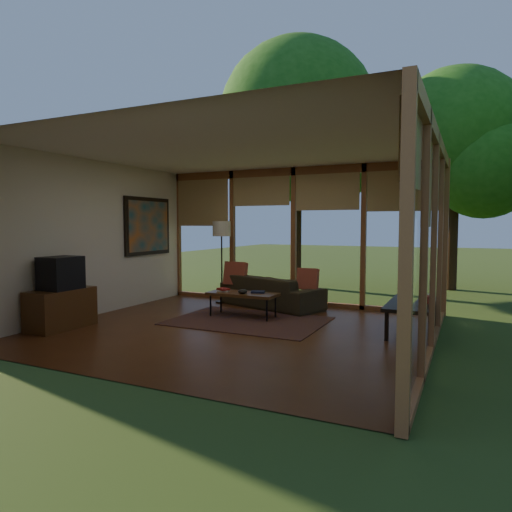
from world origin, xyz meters
The scene contains 25 objects.
floor centered at (0.00, 0.00, 0.00)m, with size 5.50×5.50×0.00m, color brown.
ceiling centered at (0.00, 0.00, 2.70)m, with size 5.50×5.50×0.00m, color white.
wall_left centered at (-2.75, 0.00, 1.35)m, with size 0.04×5.00×2.70m, color beige.
wall_front centered at (0.00, -2.50, 1.35)m, with size 5.50×0.04×2.70m, color beige.
window_wall_back centered at (0.00, 2.50, 1.35)m, with size 5.50×0.12×2.70m, color brown.
window_wall_right centered at (2.75, 0.00, 1.35)m, with size 0.12×5.00×2.70m, color brown.
tree_nw centered at (-0.88, 5.07, 4.23)m, with size 3.96×3.96×6.22m.
tree_ne centered at (2.75, 6.08, 3.64)m, with size 3.30×3.30×5.31m.
rug centered at (-0.10, 0.65, 0.01)m, with size 2.45×1.74×0.01m, color brown.
sofa centered at (-0.27, 2.00, 0.30)m, with size 2.07×0.81×0.60m, color #312918.
pillow_left centered at (-1.02, 1.95, 0.61)m, with size 0.45×0.15×0.45m, color maroon.
pillow_right centered at (0.48, 1.95, 0.58)m, with size 0.39×0.13×0.39m, color maroon.
ct_book_lower centered at (-0.67, 0.85, 0.44)m, with size 0.19×0.14×0.03m, color beige.
ct_book_upper centered at (-0.67, 0.85, 0.47)m, with size 0.20×0.15×0.03m, color maroon.
ct_book_side centered at (-0.07, 0.98, 0.44)m, with size 0.22×0.17×0.03m, color black.
ct_bowl centered at (-0.27, 0.80, 0.46)m, with size 0.16×0.16×0.07m, color black.
media_cabinet centered at (-2.47, -1.02, 0.30)m, with size 0.50×1.00×0.60m, color #593518.
television centered at (-2.45, -1.02, 0.85)m, with size 0.45×0.55×0.50m, color black.
console_book_a centered at (2.40, 0.53, 0.49)m, with size 0.20×0.15×0.07m, color #325851.
console_book_b centered at (2.40, 0.98, 0.51)m, with size 0.22×0.16×0.10m, color maroon.
console_book_c centered at (2.40, 1.38, 0.49)m, with size 0.24×0.17×0.07m, color beige.
floor_lamp centered at (-1.37, 2.02, 1.41)m, with size 0.36×0.36×1.65m.
coffee_table centered at (-0.32, 0.90, 0.39)m, with size 1.20×0.50×0.43m.
side_console centered at (2.40, 0.93, 0.41)m, with size 0.60×1.40×0.46m.
wall_painting centered at (-2.71, 1.40, 1.55)m, with size 0.06×1.35×1.15m.
Camera 1 is at (3.18, -5.98, 1.59)m, focal length 32.00 mm.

